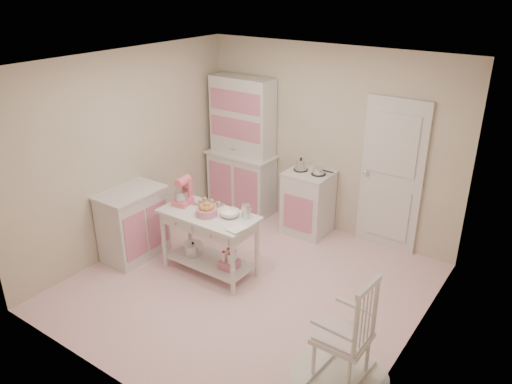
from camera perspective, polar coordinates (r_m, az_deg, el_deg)
room_shell at (r=5.29m, az=-1.09°, el=4.17°), size 3.84×3.84×2.62m
door at (r=6.67m, az=15.24°, el=1.78°), size 0.82×0.05×2.04m
hutch at (r=7.49m, az=-1.69°, el=5.20°), size 1.06×0.50×2.08m
stove at (r=7.06m, az=5.97°, el=-1.18°), size 0.62×0.57×0.92m
base_cabinet at (r=6.62m, az=-13.88°, el=-3.56°), size 0.54×0.84×0.92m
lace_rug at (r=4.98m, az=9.47°, el=-19.95°), size 0.92×0.92×0.01m
rocking_chair at (r=4.62m, az=9.93°, el=-15.06°), size 0.53×0.75×1.10m
work_table at (r=6.15m, az=-5.33°, el=-5.80°), size 1.20×0.60×0.80m
stand_mixer at (r=6.16m, az=-8.40°, el=0.04°), size 0.24×0.31×0.34m
cookie_tray at (r=6.17m, az=-5.47°, el=-1.43°), size 0.34×0.24×0.02m
bread_basket at (r=5.89m, az=-5.65°, el=-2.28°), size 0.25×0.25×0.09m
mixing_bowl at (r=5.85m, az=-3.03°, el=-2.50°), size 0.23×0.23×0.07m
metal_pitcher at (r=5.79m, az=-1.15°, el=-2.24°), size 0.10×0.10×0.17m
recipe_book at (r=5.62m, az=-2.75°, el=-3.97°), size 0.19×0.24×0.02m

